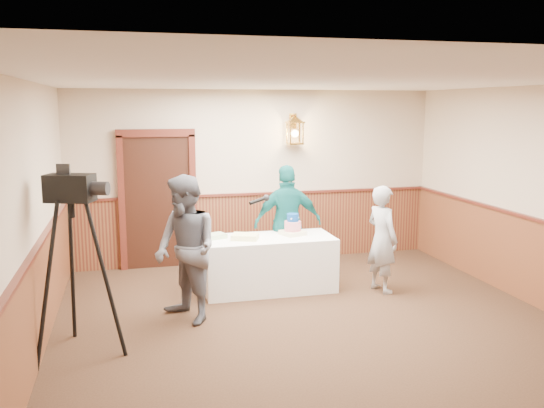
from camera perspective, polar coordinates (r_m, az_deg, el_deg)
The scene contains 10 objects.
ground at distance 6.51m, azimuth 5.41°, elevation -13.36°, with size 7.00×7.00×0.00m, color #321F13.
room_shell at distance 6.48m, azimuth 3.84°, elevation 0.60°, with size 6.02×7.02×2.81m.
display_table at distance 8.05m, azimuth -0.35°, elevation -5.91°, with size 1.80×0.80×0.75m, color white.
tiered_cake at distance 8.09m, azimuth 2.06°, elevation -2.25°, with size 0.38×0.38×0.30m.
sheet_cake_yellow at distance 7.84m, azimuth -2.69°, elevation -3.26°, with size 0.35×0.27×0.07m, color #F0EC8F.
sheet_cake_green at distance 7.94m, azimuth -5.63°, elevation -3.17°, with size 0.26×0.21×0.06m, color #97C087.
interviewer at distance 6.85m, azimuth -8.52°, elevation -4.48°, with size 1.60×1.06×1.75m.
baker at distance 8.04m, azimuth 10.85°, elevation -3.42°, with size 0.54×0.35×1.48m, color #98999E.
assistant_p at distance 8.42m, azimuth 1.58°, elevation -1.89°, with size 1.00×0.42×1.70m, color #115F5D.
tv_camera_rig at distance 6.22m, azimuth -18.91°, elevation -6.71°, with size 0.73×0.69×1.88m.
Camera 1 is at (-2.03, -5.63, 2.55)m, focal length 38.00 mm.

